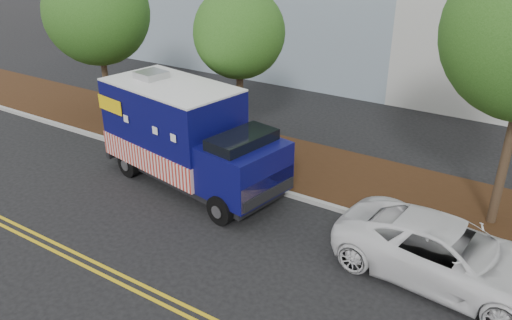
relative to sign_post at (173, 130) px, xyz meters
The scene contains 10 objects.
ground 3.19m from the sign_post, 31.66° to the right, with size 120.00×120.00×0.00m, color black.
curb 2.76m from the sign_post, ahead, with size 120.00×0.18×0.15m, color #9E9E99.
mulch_strip 3.37m from the sign_post, 37.80° to the left, with size 120.00×4.00×0.15m, color #321D0E.
centerline_near 6.61m from the sign_post, 67.27° to the right, with size 120.00×0.10×0.01m, color gold.
centerline_far 6.84m from the sign_post, 68.09° to the right, with size 120.00×0.10×0.01m, color gold.
tree_a 6.61m from the sign_post, 162.07° to the left, with size 4.37×4.37×6.92m.
tree_b 4.26m from the sign_post, 55.49° to the left, with size 3.32×3.32×6.19m.
sign_post is the anchor object (origin of this frame).
food_truck 1.92m from the sign_post, 35.31° to the right, with size 7.11×3.60×3.58m.
white_car 10.48m from the sign_post, ahead, with size 2.54×5.51×1.53m, color white.
Camera 1 is at (9.23, -11.19, 8.02)m, focal length 35.00 mm.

